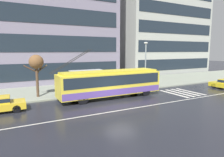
# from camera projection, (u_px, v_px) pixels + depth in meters

# --- Properties ---
(ground_plane) EXTENTS (160.00, 160.00, 0.00)m
(ground_plane) POSITION_uv_depth(u_px,v_px,m) (119.00, 106.00, 17.74)
(ground_plane) COLOR #22242C
(sidewalk_slab) EXTENTS (80.00, 10.00, 0.14)m
(sidewalk_slab) POSITION_uv_depth(u_px,v_px,m) (83.00, 87.00, 26.33)
(sidewalk_slab) COLOR gray
(sidewalk_slab) RESTS_ON ground_plane
(crosswalk_stripe_edge_near) EXTENTS (0.44, 4.40, 0.01)m
(crosswalk_stripe_edge_near) POSITION_uv_depth(u_px,v_px,m) (173.00, 94.00, 22.69)
(crosswalk_stripe_edge_near) COLOR beige
(crosswalk_stripe_edge_near) RESTS_ON ground_plane
(crosswalk_stripe_inner_a) EXTENTS (0.44, 4.40, 0.01)m
(crosswalk_stripe_inner_a) POSITION_uv_depth(u_px,v_px,m) (179.00, 93.00, 23.10)
(crosswalk_stripe_inner_a) COLOR beige
(crosswalk_stripe_inner_a) RESTS_ON ground_plane
(crosswalk_stripe_center) EXTENTS (0.44, 4.40, 0.01)m
(crosswalk_stripe_center) POSITION_uv_depth(u_px,v_px,m) (185.00, 92.00, 23.52)
(crosswalk_stripe_center) COLOR beige
(crosswalk_stripe_center) RESTS_ON ground_plane
(crosswalk_stripe_inner_b) EXTENTS (0.44, 4.40, 0.01)m
(crosswalk_stripe_inner_b) POSITION_uv_depth(u_px,v_px,m) (190.00, 91.00, 23.94)
(crosswalk_stripe_inner_b) COLOR beige
(crosswalk_stripe_inner_b) RESTS_ON ground_plane
(lane_centre_line) EXTENTS (72.00, 0.14, 0.01)m
(lane_centre_line) POSITION_uv_depth(u_px,v_px,m) (127.00, 109.00, 16.69)
(lane_centre_line) COLOR silver
(lane_centre_line) RESTS_ON ground_plane
(trolleybus) EXTENTS (11.70, 2.62, 5.08)m
(trolleybus) POSITION_uv_depth(u_px,v_px,m) (111.00, 83.00, 20.73)
(trolleybus) COLOR yellow
(trolleybus) RESTS_ON ground_plane
(bus_shelter) EXTENTS (3.92, 1.61, 2.48)m
(bus_shelter) POSITION_uv_depth(u_px,v_px,m) (86.00, 75.00, 23.53)
(bus_shelter) COLOR gray
(bus_shelter) RESTS_ON sidewalk_slab
(pedestrian_at_shelter) EXTENTS (1.23, 1.23, 2.03)m
(pedestrian_at_shelter) POSITION_uv_depth(u_px,v_px,m) (88.00, 78.00, 23.26)
(pedestrian_at_shelter) COLOR #45444E
(pedestrian_at_shelter) RESTS_ON sidewalk_slab
(pedestrian_approaching_curb) EXTENTS (1.21, 1.21, 1.99)m
(pedestrian_approaching_curb) POSITION_uv_depth(u_px,v_px,m) (108.00, 76.00, 24.75)
(pedestrian_approaching_curb) COLOR navy
(pedestrian_approaching_curb) RESTS_ON sidewalk_slab
(pedestrian_walking_past) EXTENTS (0.49, 0.49, 1.68)m
(pedestrian_walking_past) POSITION_uv_depth(u_px,v_px,m) (129.00, 81.00, 24.74)
(pedestrian_walking_past) COLOR black
(pedestrian_walking_past) RESTS_ON sidewalk_slab
(street_lamp) EXTENTS (0.60, 0.32, 5.87)m
(street_lamp) POSITION_uv_depth(u_px,v_px,m) (146.00, 60.00, 25.78)
(street_lamp) COLOR gray
(street_lamp) RESTS_ON sidewalk_slab
(street_tree_bare) EXTENTS (2.33, 1.46, 4.37)m
(street_tree_bare) POSITION_uv_depth(u_px,v_px,m) (36.00, 63.00, 20.18)
(street_tree_bare) COLOR brown
(street_tree_bare) RESTS_ON sidewalk_slab
(office_tower_corner_right) EXTENTS (21.35, 11.66, 22.74)m
(office_tower_corner_right) POSITION_uv_depth(u_px,v_px,m) (160.00, 22.00, 45.49)
(office_tower_corner_right) COLOR #B1B5A9
(office_tower_corner_right) RESTS_ON ground_plane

